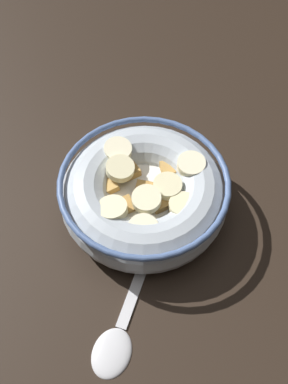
# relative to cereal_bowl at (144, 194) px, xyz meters

# --- Properties ---
(ground_plane) EXTENTS (1.03, 1.03, 0.02)m
(ground_plane) POSITION_rel_cereal_bowl_xyz_m (0.00, 0.00, -0.04)
(ground_plane) COLOR black
(cereal_bowl) EXTENTS (0.16, 0.16, 0.05)m
(cereal_bowl) POSITION_rel_cereal_bowl_xyz_m (0.00, 0.00, 0.00)
(cereal_bowl) COLOR #B2BCC6
(cereal_bowl) RESTS_ON ground_plane
(spoon) EXTENTS (0.09, 0.15, 0.01)m
(spoon) POSITION_rel_cereal_bowl_xyz_m (-0.08, 0.10, -0.02)
(spoon) COLOR silver
(spoon) RESTS_ON ground_plane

